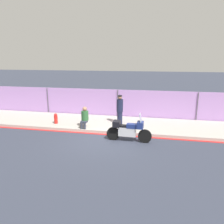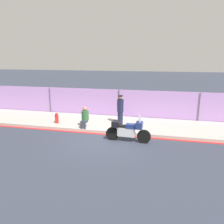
{
  "view_description": "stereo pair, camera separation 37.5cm",
  "coord_description": "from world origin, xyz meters",
  "px_view_note": "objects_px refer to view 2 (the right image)",
  "views": [
    {
      "loc": [
        2.6,
        -10.62,
        4.28
      ],
      "look_at": [
        0.17,
        1.47,
        1.18
      ],
      "focal_mm": 35.0,
      "sensor_mm": 36.0,
      "label": 1
    },
    {
      "loc": [
        2.97,
        -10.54,
        4.28
      ],
      "look_at": [
        0.17,
        1.47,
        1.18
      ],
      "focal_mm": 35.0,
      "sensor_mm": 36.0,
      "label": 2
    }
  ],
  "objects_px": {
    "officer_standing": "(120,109)",
    "person_seated_on_curb": "(85,116)",
    "motorcycle": "(127,130)",
    "fire_hydrant": "(57,118)"
  },
  "relations": [
    {
      "from": "motorcycle",
      "to": "fire_hydrant",
      "type": "height_order",
      "value": "motorcycle"
    },
    {
      "from": "officer_standing",
      "to": "person_seated_on_curb",
      "type": "relative_size",
      "value": 1.45
    },
    {
      "from": "motorcycle",
      "to": "officer_standing",
      "type": "distance_m",
      "value": 2.64
    },
    {
      "from": "officer_standing",
      "to": "person_seated_on_curb",
      "type": "bearing_deg",
      "value": -149.4
    },
    {
      "from": "officer_standing",
      "to": "fire_hydrant",
      "type": "distance_m",
      "value": 4.12
    },
    {
      "from": "person_seated_on_curb",
      "to": "fire_hydrant",
      "type": "distance_m",
      "value": 2.12
    },
    {
      "from": "fire_hydrant",
      "to": "motorcycle",
      "type": "bearing_deg",
      "value": -19.07
    },
    {
      "from": "officer_standing",
      "to": "fire_hydrant",
      "type": "bearing_deg",
      "value": -169.18
    },
    {
      "from": "officer_standing",
      "to": "motorcycle",
      "type": "bearing_deg",
      "value": -70.65
    },
    {
      "from": "motorcycle",
      "to": "person_seated_on_curb",
      "type": "xyz_separation_m",
      "value": [
        -2.8,
        1.3,
        0.24
      ]
    }
  ]
}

